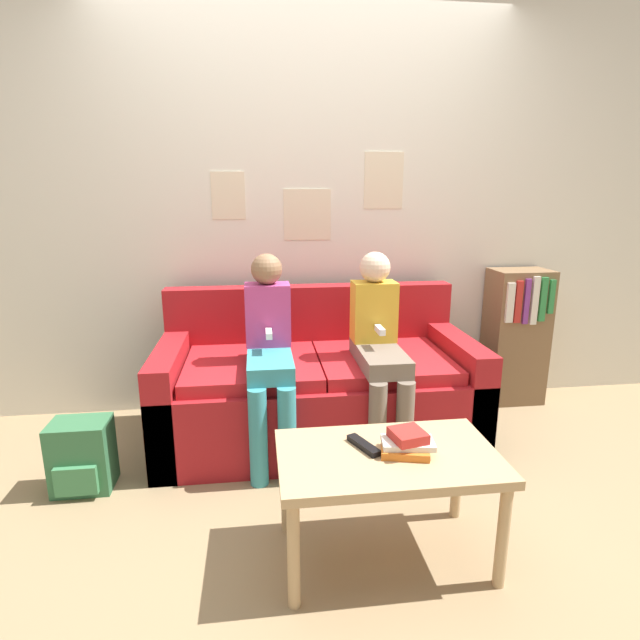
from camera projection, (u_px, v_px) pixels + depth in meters
name	position (u px, v px, depth m)	size (l,w,h in m)	color
ground_plane	(331.00, 484.00, 2.46)	(10.00, 10.00, 0.00)	#937A56
wall_back	(307.00, 209.00, 3.17)	(8.00, 0.06, 2.60)	silver
couch	(317.00, 388.00, 2.91)	(1.77, 0.86, 0.84)	maroon
coffee_table	(387.00, 467.00, 1.88)	(0.83, 0.49, 0.45)	tan
person_left	(269.00, 348.00, 2.60)	(0.24, 0.58, 1.09)	teal
person_right	(379.00, 343.00, 2.67)	(0.24, 0.58, 1.09)	#756656
tv_remote	(364.00, 445.00, 1.90)	(0.11, 0.17, 0.02)	black
book_stack	(407.00, 443.00, 1.86)	(0.22, 0.17, 0.09)	orange
bookshelf	(515.00, 336.00, 3.37)	(0.37, 0.29, 0.91)	brown
backpack	(82.00, 456.00, 2.39)	(0.27, 0.23, 0.35)	#336B42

